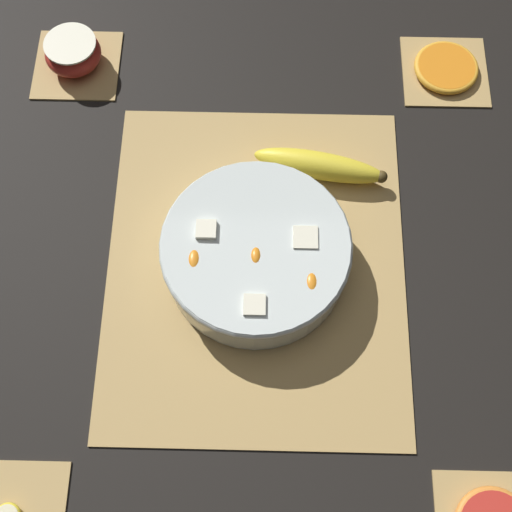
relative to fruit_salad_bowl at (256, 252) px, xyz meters
name	(u,v)px	position (x,y,z in m)	size (l,w,h in m)	color
ground_plane	(256,266)	(0.00, 0.00, -0.04)	(6.00, 6.00, 0.00)	black
bamboo_mat_center	(256,265)	(0.00, 0.00, -0.04)	(0.48, 0.39, 0.01)	tan
coaster_mat_near_left	(77,65)	(-0.32, -0.27, -0.04)	(0.13, 0.13, 0.01)	tan
coaster_mat_far_left	(445,71)	(-0.32, 0.27, -0.04)	(0.13, 0.13, 0.01)	tan
fruit_salad_bowl	(256,252)	(0.00, 0.00, 0.00)	(0.24, 0.24, 0.07)	silver
whole_banana	(320,166)	(-0.14, 0.08, -0.02)	(0.07, 0.18, 0.04)	yellow
apple_half	(73,53)	(-0.32, -0.27, -0.01)	(0.08, 0.08, 0.05)	#B72D23
orange_slice_whole	(446,68)	(-0.32, 0.27, -0.03)	(0.10, 0.10, 0.01)	orange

